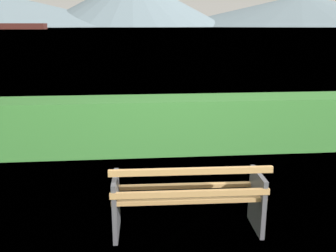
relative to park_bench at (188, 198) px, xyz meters
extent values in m
plane|color=olive|center=(0.00, 0.06, -0.42)|extent=(1400.00, 1400.00, 0.00)
plane|color=#7A99A8|center=(0.00, 307.71, -0.42)|extent=(620.00, 620.00, 0.00)
cube|color=tan|center=(0.00, -0.13, 0.03)|extent=(1.66, 0.10, 0.04)
cube|color=tan|center=(0.00, 0.06, 0.03)|extent=(1.66, 0.10, 0.04)
cube|color=tan|center=(0.01, 0.25, 0.03)|extent=(1.66, 0.10, 0.04)
cube|color=tan|center=(0.00, -0.21, 0.15)|extent=(1.65, 0.08, 0.06)
cube|color=tan|center=(-0.01, -0.25, 0.41)|extent=(1.65, 0.08, 0.06)
cube|color=#4C4C51|center=(-0.79, 0.06, -0.09)|extent=(0.06, 0.51, 0.68)
cube|color=#4C4C51|center=(0.79, 0.02, -0.09)|extent=(0.06, 0.51, 0.68)
cube|color=#387A33|center=(0.00, 2.87, 0.07)|extent=(9.07, 0.82, 0.98)
cone|color=slate|center=(0.00, 535.17, 32.92)|extent=(259.14, 259.14, 66.69)
cone|color=slate|center=(256.83, 579.15, 23.05)|extent=(422.05, 422.05, 46.95)
camera|label=1|loc=(-0.56, -3.70, 1.82)|focal=40.02mm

